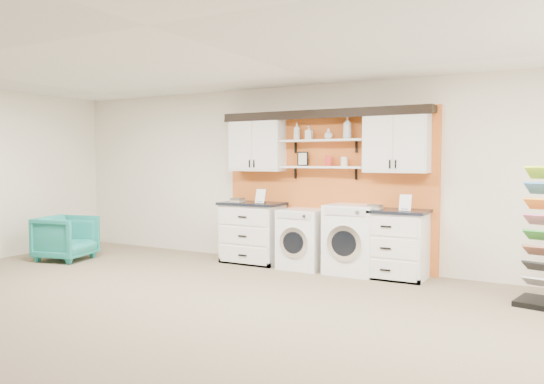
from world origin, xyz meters
The scene contains 21 objects.
floor centered at (0.00, 0.00, 0.00)m, with size 10.00×10.00×0.00m, color #836F58.
ceiling centered at (0.00, 0.00, 2.80)m, with size 10.00×10.00×0.00m, color white.
wall_back centered at (0.00, 4.00, 1.40)m, with size 10.00×10.00×0.00m, color silver.
accent_panel centered at (0.00, 3.96, 1.20)m, with size 3.40×0.07×2.40m, color #CE6223.
upper_cabinet_left centered at (-1.13, 3.79, 1.88)m, with size 0.90×0.35×0.84m.
upper_cabinet_right centered at (1.13, 3.79, 1.88)m, with size 0.90×0.35×0.84m.
shelf_lower centered at (0.00, 3.80, 1.53)m, with size 1.32×0.28×0.03m, color white.
shelf_upper centered at (0.00, 3.80, 1.93)m, with size 1.32×0.28×0.03m, color white.
crown_molding centered at (0.00, 3.81, 2.33)m, with size 3.30×0.41×0.13m.
picture_frame centered at (-0.35, 3.85, 1.66)m, with size 0.18×0.02×0.22m.
canister_red centered at (0.10, 3.80, 1.62)m, with size 0.11×0.11×0.16m, color red.
canister_cream centered at (0.35, 3.80, 1.61)m, with size 0.10×0.10×0.14m, color silver.
base_cabinet_left centered at (-1.13, 3.64, 0.48)m, with size 0.99×0.66×0.97m.
base_cabinet_right centered at (1.13, 3.64, 0.48)m, with size 0.97×0.66×0.95m.
washer centered at (-0.23, 3.64, 0.45)m, with size 0.64×0.71×0.90m.
dryer centered at (0.55, 3.64, 0.50)m, with size 0.71×0.71×1.00m.
armchair centered at (-3.92, 2.34, 0.36)m, with size 0.77×0.80×0.73m, color #1A8479.
soap_bottle_a centered at (-0.43, 3.80, 2.08)m, with size 0.10×0.10×0.26m, color silver.
soap_bottle_b centered at (-0.22, 3.80, 2.05)m, with size 0.10×0.10×0.21m, color silver.
soap_bottle_c centered at (0.10, 3.80, 2.03)m, with size 0.13×0.13×0.16m, color silver.
soap_bottle_d centered at (0.39, 3.80, 2.11)m, with size 0.13×0.13×0.33m, color silver.
Camera 1 is at (3.20, -3.55, 1.64)m, focal length 35.00 mm.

